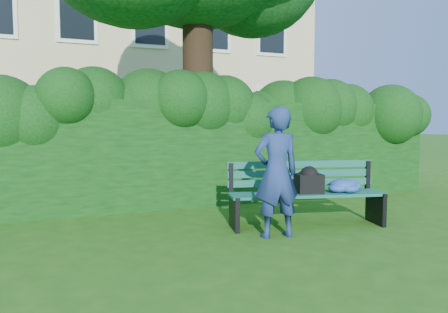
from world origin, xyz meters
name	(u,v)px	position (x,y,z in m)	size (l,w,h in m)	color
ground	(242,231)	(0.00, 0.00, 0.00)	(80.00, 80.00, 0.00)	#215713
apartment_building	(98,12)	(0.00, 13.99, 6.00)	(16.00, 8.08, 12.00)	#C1BA82
hedge	(189,153)	(0.00, 2.20, 0.90)	(10.00, 1.00, 1.80)	black
park_bench	(315,190)	(1.07, -0.12, 0.51)	(2.22, 1.05, 0.89)	#0F4E41
man_reading	(276,172)	(0.26, -0.46, 0.82)	(0.60, 0.39, 1.64)	navy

